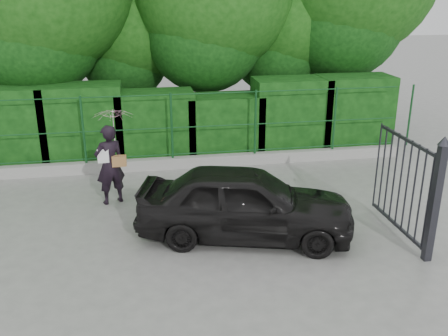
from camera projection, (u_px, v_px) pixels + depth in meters
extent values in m
plane|color=gray|center=(170.00, 249.00, 9.53)|extent=(80.00, 80.00, 0.00)
cube|color=#9E9E99|center=(158.00, 164.00, 13.64)|extent=(14.00, 0.25, 0.30)
cylinder|color=#11421B|center=(83.00, 130.00, 12.97)|extent=(0.06, 0.06, 1.80)
cylinder|color=#11421B|center=(172.00, 126.00, 13.34)|extent=(0.06, 0.06, 1.80)
cylinder|color=#11421B|center=(255.00, 122.00, 13.71)|extent=(0.06, 0.06, 1.80)
cylinder|color=#11421B|center=(335.00, 119.00, 14.08)|extent=(0.06, 0.06, 1.80)
cylinder|color=#11421B|center=(410.00, 115.00, 14.45)|extent=(0.06, 0.06, 1.80)
cylinder|color=#11421B|center=(158.00, 155.00, 13.55)|extent=(13.60, 0.03, 0.03)
cylinder|color=#11421B|center=(157.00, 129.00, 13.30)|extent=(13.60, 0.03, 0.03)
cylinder|color=#11421B|center=(155.00, 95.00, 12.99)|extent=(13.60, 0.03, 0.03)
cube|color=black|center=(8.00, 127.00, 13.60)|extent=(2.20, 1.20, 2.21)
cube|color=black|center=(83.00, 124.00, 13.92)|extent=(2.20, 1.20, 2.21)
cube|color=black|center=(155.00, 125.00, 14.28)|extent=(2.20, 1.20, 1.95)
cube|color=black|center=(224.00, 125.00, 14.63)|extent=(2.20, 1.20, 1.77)
cube|color=black|center=(290.00, 115.00, 14.88)|extent=(2.20, 1.20, 2.20)
cube|color=black|center=(353.00, 112.00, 15.20)|extent=(2.20, 1.20, 2.22)
cylinder|color=black|center=(50.00, 74.00, 14.94)|extent=(0.36, 0.36, 4.50)
cylinder|color=black|center=(136.00, 84.00, 16.76)|extent=(0.36, 0.36, 3.25)
sphere|color=#14470F|center=(132.00, 24.00, 16.09)|extent=(3.90, 3.90, 3.90)
cylinder|color=black|center=(214.00, 72.00, 16.06)|extent=(0.36, 0.36, 4.25)
cylinder|color=black|center=(282.00, 78.00, 17.24)|extent=(0.36, 0.36, 3.50)
sphere|color=#14470F|center=(284.00, 14.00, 16.52)|extent=(4.20, 4.20, 4.20)
cylinder|color=black|center=(343.00, 59.00, 16.97)|extent=(0.36, 0.36, 4.75)
cube|color=#27272D|center=(434.00, 205.00, 8.78)|extent=(0.14, 0.14, 2.20)
cone|color=#27272D|center=(445.00, 141.00, 8.37)|extent=(0.22, 0.22, 0.16)
cube|color=#27272D|center=(396.00, 224.00, 10.17)|extent=(0.05, 2.00, 0.06)
cube|color=#27272D|center=(407.00, 140.00, 9.55)|extent=(0.05, 2.00, 0.06)
cylinder|color=#27272D|center=(428.00, 203.00, 8.98)|extent=(0.04, 0.04, 1.90)
cylinder|color=#27272D|center=(420.00, 197.00, 9.21)|extent=(0.04, 0.04, 1.90)
cylinder|color=#27272D|center=(413.00, 192.00, 9.44)|extent=(0.04, 0.04, 1.90)
cylinder|color=#27272D|center=(407.00, 187.00, 9.67)|extent=(0.04, 0.04, 1.90)
cylinder|color=#27272D|center=(400.00, 183.00, 9.90)|extent=(0.04, 0.04, 1.90)
cylinder|color=#27272D|center=(394.00, 178.00, 10.13)|extent=(0.04, 0.04, 1.90)
cylinder|color=#27272D|center=(388.00, 174.00, 10.37)|extent=(0.04, 0.04, 1.90)
cylinder|color=#27272D|center=(383.00, 170.00, 10.60)|extent=(0.04, 0.04, 1.90)
cylinder|color=#27272D|center=(377.00, 166.00, 10.83)|extent=(0.04, 0.04, 1.90)
imported|color=black|center=(110.00, 165.00, 11.27)|extent=(0.79, 0.67, 1.85)
imported|color=#FBC4DB|center=(114.00, 127.00, 11.04)|extent=(0.88, 0.89, 0.80)
cube|color=olive|center=(119.00, 161.00, 11.19)|extent=(0.32, 0.15, 0.24)
cube|color=white|center=(103.00, 156.00, 11.05)|extent=(0.25, 0.02, 0.32)
imported|color=black|center=(245.00, 203.00, 9.79)|extent=(4.53, 2.77, 1.44)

